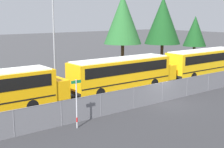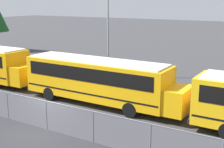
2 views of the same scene
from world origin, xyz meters
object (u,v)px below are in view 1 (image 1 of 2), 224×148
street_sign (77,103)px  tree_3 (195,31)px  light_pole (54,34)px  school_bus_2 (123,71)px  tree_2 (123,19)px  tree_0 (163,21)px  school_bus_3 (205,60)px

street_sign → tree_3: bearing=26.4°
street_sign → light_pole: size_ratio=0.33×
school_bus_2 → street_sign: size_ratio=3.77×
light_pole → tree_2: 12.84m
street_sign → light_pole: 14.28m
tree_2 → tree_3: tree_2 is taller
tree_0 → tree_2: tree_2 is taller
school_bus_3 → light_pole: (-15.75, 7.05, 3.24)m
school_bus_2 → street_sign: (-8.73, -6.02, -0.17)m
school_bus_2 → tree_2: tree_2 is taller
school_bus_3 → tree_3: size_ratio=1.70×
street_sign → tree_2: tree_2 is taller
school_bus_3 → tree_2: bearing=108.2°
school_bus_2 → tree_3: bearing=22.9°
tree_3 → school_bus_3: bearing=-137.4°
school_bus_2 → tree_0: tree_0 is taller
school_bus_3 → tree_2: tree_2 is taller
tree_2 → street_sign: bearing=-136.3°
street_sign → tree_3: (31.76, 15.76, 2.84)m
tree_0 → school_bus_3: bearing=-108.1°
school_bus_3 → tree_0: (3.22, 9.87, 4.43)m
light_pole → tree_0: (18.97, 2.82, 1.19)m
school_bus_2 → tree_3: size_ratio=1.70×
school_bus_2 → tree_2: size_ratio=1.20×
tree_0 → tree_2: bearing=172.3°
light_pole → tree_2: bearing=17.0°
school_bus_2 → tree_0: 18.72m
school_bus_2 → street_sign: bearing=-145.4°
tree_2 → light_pole: bearing=-163.0°
street_sign → tree_3: size_ratio=0.45×
school_bus_3 → street_sign: bearing=-164.5°
tree_2 → tree_0: bearing=-7.7°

